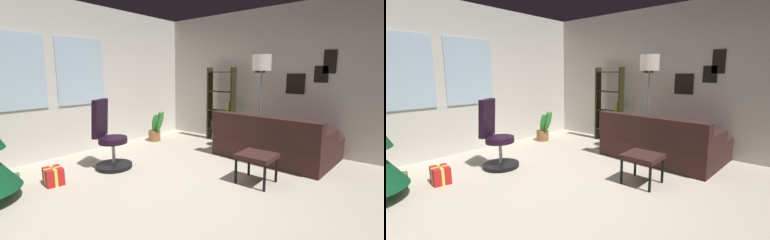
# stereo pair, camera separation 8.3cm
# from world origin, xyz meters

# --- Properties ---
(ground_plane) EXTENTS (5.38, 5.42, 0.10)m
(ground_plane) POSITION_xyz_m (0.00, 0.00, -0.05)
(ground_plane) COLOR beige
(wall_back_with_windows) EXTENTS (5.38, 0.12, 2.74)m
(wall_back_with_windows) POSITION_xyz_m (-0.02, 2.76, 1.38)
(wall_back_with_windows) COLOR silver
(wall_back_with_windows) RESTS_ON ground_plane
(wall_right_with_frames) EXTENTS (0.12, 5.42, 2.74)m
(wall_right_with_frames) POSITION_xyz_m (2.74, -0.00, 1.37)
(wall_right_with_frames) COLOR silver
(wall_right_with_frames) RESTS_ON ground_plane
(couch) EXTENTS (1.62, 1.97, 0.80)m
(couch) POSITION_xyz_m (1.99, -0.36, 0.28)
(couch) COLOR #361D1B
(couch) RESTS_ON ground_plane
(footstool) EXTENTS (0.44, 0.47, 0.41)m
(footstool) POSITION_xyz_m (0.80, -0.52, 0.35)
(footstool) COLOR #361D1B
(footstool) RESTS_ON ground_plane
(gift_box_red) EXTENTS (0.25, 0.30, 0.24)m
(gift_box_red) POSITION_xyz_m (-0.97, 1.57, 0.11)
(gift_box_red) COLOR red
(gift_box_red) RESTS_ON ground_plane
(gift_box_green) EXTENTS (0.30, 0.36, 0.15)m
(gift_box_green) POSITION_xyz_m (-1.38, 1.90, 0.07)
(gift_box_green) COLOR #1E722D
(gift_box_green) RESTS_ON ground_plane
(office_chair) EXTENTS (0.58, 0.60, 1.09)m
(office_chair) POSITION_xyz_m (-0.11, 1.54, 0.42)
(office_chair) COLOR black
(office_chair) RESTS_ON ground_plane
(bookshelf) EXTENTS (0.18, 0.64, 1.60)m
(bookshelf) POSITION_xyz_m (2.47, 1.14, 0.71)
(bookshelf) COLOR black
(bookshelf) RESTS_ON ground_plane
(floor_lamp) EXTENTS (0.34, 0.34, 1.80)m
(floor_lamp) POSITION_xyz_m (2.11, 0.07, 1.52)
(floor_lamp) COLOR slate
(floor_lamp) RESTS_ON ground_plane
(potted_plant) EXTENTS (0.30, 0.39, 0.68)m
(potted_plant) POSITION_xyz_m (1.53, 2.23, 0.28)
(potted_plant) COLOR #935E3A
(potted_plant) RESTS_ON ground_plane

